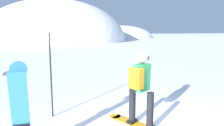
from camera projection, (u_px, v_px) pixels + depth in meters
The scene contains 6 objects.
ridge_peak_main at pixel (56, 41), 43.14m from camera, with size 28.74×25.86×16.97m.
ridge_peak_far at pixel (120, 38), 65.34m from camera, with size 20.55×18.49×7.66m.
snowboarder_main at pixel (140, 87), 4.53m from camera, with size 1.09×1.61×1.71m.
spare_snowboard at pixel (20, 110), 3.44m from camera, with size 0.28×0.23×1.65m.
piste_marker_near at pixel (51, 69), 5.07m from camera, with size 0.20×0.20×2.16m.
rock_mid at pixel (8, 75), 10.25m from camera, with size 0.47×0.40×0.33m.
Camera 1 is at (-2.04, -3.51, 2.13)m, focal length 33.41 mm.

